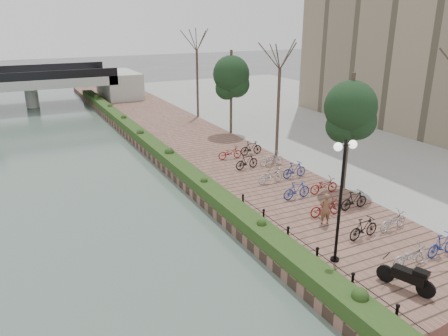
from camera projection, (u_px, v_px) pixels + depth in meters
ground at (338, 332)px, 14.30m from camera, size 220.00×220.00×0.00m
promenade at (217, 160)px, 30.69m from camera, size 8.00×75.00×0.50m
inland_pavement at (384, 134)px, 37.47m from camera, size 24.00×75.00×0.50m
hedge at (159, 150)px, 31.18m from camera, size 1.10×56.00×0.60m
chain_fence at (334, 269)px, 16.31m from camera, size 0.10×14.10×0.70m
lamppost at (343, 176)px, 16.39m from camera, size 1.02×0.32×5.06m
motorcycle at (406, 276)px, 15.53m from camera, size 1.14×1.86×1.11m
pedestrian at (325, 209)px, 20.42m from camera, size 0.65×0.52×1.55m
bicycle_parking at (309, 187)px, 23.86m from camera, size 2.40×17.32×1.00m
street_trees at (307, 120)px, 27.19m from camera, size 3.20×37.12×6.80m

